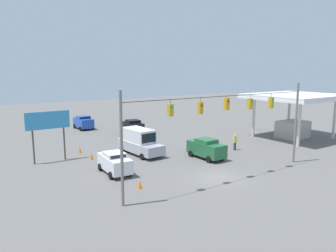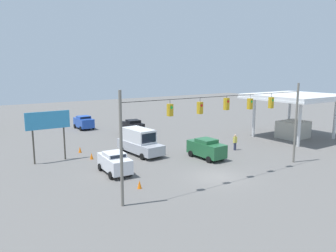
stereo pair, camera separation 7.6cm
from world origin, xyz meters
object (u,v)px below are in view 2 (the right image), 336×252
at_px(sedan_green_crossing_near, 206,148).
at_px(traffic_cone_third, 105,164).
at_px(traffic_cone_nearest, 139,184).
at_px(pedestrian, 235,142).
at_px(overhead_signal_span, 227,120).
at_px(sedan_white_parked_shoulder, 115,162).
at_px(traffic_cone_fifth, 80,150).
at_px(gas_station, 295,106).
at_px(roadside_billboard, 48,124).
at_px(sedan_blue_withflow_deep, 84,122).
at_px(box_truck_silver_withflow_mid, 139,142).
at_px(sedan_black_oncoming_deep, 133,127).
at_px(traffic_cone_fourth, 92,156).
at_px(traffic_cone_second, 119,173).

relative_size(sedan_green_crossing_near, traffic_cone_third, 6.52).
xyz_separation_m(traffic_cone_nearest, pedestrian, (-14.54, -4.42, 0.57)).
distance_m(overhead_signal_span, sedan_white_parked_shoulder, 10.16).
height_order(sedan_white_parked_shoulder, traffic_cone_fifth, sedan_white_parked_shoulder).
xyz_separation_m(gas_station, roadside_billboard, (29.21, -6.29, -0.48)).
bearing_deg(gas_station, roadside_billboard, -12.15).
distance_m(traffic_cone_nearest, traffic_cone_fifth, 12.97).
distance_m(sedan_blue_withflow_deep, box_truck_silver_withflow_mid, 17.49).
relative_size(sedan_black_oncoming_deep, traffic_cone_fifth, 6.11).
relative_size(traffic_cone_nearest, traffic_cone_fifth, 1.00).
bearing_deg(sedan_blue_withflow_deep, traffic_cone_fourth, 72.58).
bearing_deg(roadside_billboard, gas_station, 167.85).
bearing_deg(sedan_blue_withflow_deep, gas_station, 133.42).
bearing_deg(sedan_black_oncoming_deep, traffic_cone_fourth, 43.67).
distance_m(traffic_cone_second, roadside_billboard, 9.22).
relative_size(sedan_white_parked_shoulder, traffic_cone_fourth, 6.49).
xyz_separation_m(sedan_blue_withflow_deep, traffic_cone_second, (5.24, 23.01, -0.70)).
bearing_deg(traffic_cone_fifth, sedan_white_parked_shoulder, 90.62).
distance_m(sedan_black_oncoming_deep, roadside_billboard, 15.59).
relative_size(sedan_black_oncoming_deep, traffic_cone_second, 6.11).
bearing_deg(traffic_cone_nearest, traffic_cone_second, -89.73).
bearing_deg(pedestrian, traffic_cone_third, -7.86).
height_order(gas_station, pedestrian, gas_station).
bearing_deg(traffic_cone_second, traffic_cone_fifth, -89.68).
xyz_separation_m(sedan_blue_withflow_deep, gas_station, (-20.35, 21.51, 3.12)).
height_order(overhead_signal_span, traffic_cone_second, overhead_signal_span).
distance_m(sedan_blue_withflow_deep, traffic_cone_second, 23.60).
bearing_deg(traffic_cone_second, sedan_white_parked_shoulder, -92.25).
bearing_deg(sedan_blue_withflow_deep, pedestrian, 112.96).
bearing_deg(gas_station, sedan_blue_withflow_deep, -46.58).
relative_size(sedan_black_oncoming_deep, traffic_cone_nearest, 6.11).
xyz_separation_m(traffic_cone_nearest, traffic_cone_second, (0.02, -3.40, 0.00)).
height_order(sedan_black_oncoming_deep, sedan_green_crossing_near, sedan_green_crossing_near).
xyz_separation_m(gas_station, pedestrian, (11.03, 0.48, -3.25)).
distance_m(sedan_blue_withflow_deep, gas_station, 29.77).
bearing_deg(traffic_cone_second, traffic_cone_nearest, 90.27).
distance_m(overhead_signal_span, traffic_cone_fourth, 14.43).
xyz_separation_m(sedan_black_oncoming_deep, traffic_cone_fourth, (9.60, 9.17, -0.69)).
xyz_separation_m(sedan_white_parked_shoulder, traffic_cone_third, (0.01, -2.02, -0.65)).
bearing_deg(sedan_white_parked_shoulder, traffic_cone_fifth, -89.38).
bearing_deg(pedestrian, traffic_cone_second, 4.01).
xyz_separation_m(box_truck_silver_withflow_mid, traffic_cone_fifth, (5.06, -4.05, -1.01)).
bearing_deg(traffic_cone_fifth, gas_station, 162.53).
height_order(sedan_blue_withflow_deep, sedan_green_crossing_near, sedan_green_crossing_near).
height_order(overhead_signal_span, sedan_blue_withflow_deep, overhead_signal_span).
relative_size(traffic_cone_third, gas_station, 0.06).
height_order(sedan_blue_withflow_deep, traffic_cone_third, sedan_blue_withflow_deep).
relative_size(sedan_green_crossing_near, gas_station, 0.39).
bearing_deg(roadside_billboard, traffic_cone_second, 114.94).
height_order(overhead_signal_span, pedestrian, overhead_signal_span).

